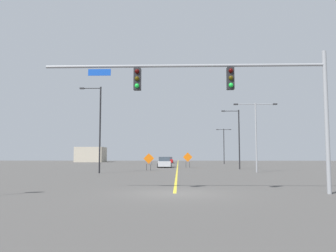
{
  "coord_description": "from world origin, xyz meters",
  "views": [
    {
      "loc": [
        0.19,
        -16.11,
        1.78
      ],
      "look_at": [
        -0.89,
        18.44,
        4.74
      ],
      "focal_mm": 36.52,
      "sensor_mm": 36.0,
      "label": 1
    }
  ],
  "objects_px": {
    "street_lamp_near_left": "(256,130)",
    "traffic_signal_assembly": "(228,88)",
    "street_lamp_near_right": "(99,125)",
    "car_red_approaching": "(168,160)",
    "construction_sign_left_lane": "(188,158)",
    "street_lamp_far_left": "(224,143)",
    "street_lamp_far_right": "(238,136)",
    "construction_sign_median_near": "(151,159)",
    "construction_sign_right_shoulder": "(149,159)",
    "car_silver_mid": "(164,163)"
  },
  "relations": [
    {
      "from": "construction_sign_median_near",
      "to": "car_silver_mid",
      "type": "height_order",
      "value": "construction_sign_median_near"
    },
    {
      "from": "car_silver_mid",
      "to": "car_red_approaching",
      "type": "bearing_deg",
      "value": 90.53
    },
    {
      "from": "car_silver_mid",
      "to": "construction_sign_median_near",
      "type": "bearing_deg",
      "value": 104.24
    },
    {
      "from": "car_red_approaching",
      "to": "street_lamp_near_right",
      "type": "bearing_deg",
      "value": -97.36
    },
    {
      "from": "street_lamp_far_right",
      "to": "construction_sign_right_shoulder",
      "type": "height_order",
      "value": "street_lamp_far_right"
    },
    {
      "from": "construction_sign_right_shoulder",
      "to": "car_silver_mid",
      "type": "bearing_deg",
      "value": 81.96
    },
    {
      "from": "traffic_signal_assembly",
      "to": "car_red_approaching",
      "type": "relative_size",
      "value": 3.21
    },
    {
      "from": "street_lamp_far_right",
      "to": "street_lamp_near_right",
      "type": "distance_m",
      "value": 18.41
    },
    {
      "from": "street_lamp_near_left",
      "to": "street_lamp_far_right",
      "type": "bearing_deg",
      "value": 94.0
    },
    {
      "from": "street_lamp_near_left",
      "to": "construction_sign_right_shoulder",
      "type": "distance_m",
      "value": 12.81
    },
    {
      "from": "construction_sign_left_lane",
      "to": "street_lamp_far_left",
      "type": "bearing_deg",
      "value": 68.68
    },
    {
      "from": "street_lamp_near_left",
      "to": "traffic_signal_assembly",
      "type": "bearing_deg",
      "value": -106.17
    },
    {
      "from": "construction_sign_right_shoulder",
      "to": "construction_sign_left_lane",
      "type": "height_order",
      "value": "construction_sign_left_lane"
    },
    {
      "from": "street_lamp_far_left",
      "to": "car_red_approaching",
      "type": "xyz_separation_m",
      "value": [
        -11.53,
        8.4,
        -3.58
      ]
    },
    {
      "from": "street_lamp_far_right",
      "to": "construction_sign_left_lane",
      "type": "height_order",
      "value": "street_lamp_far_right"
    },
    {
      "from": "street_lamp_far_right",
      "to": "street_lamp_near_right",
      "type": "bearing_deg",
      "value": -147.79
    },
    {
      "from": "car_silver_mid",
      "to": "street_lamp_near_right",
      "type": "bearing_deg",
      "value": -109.86
    },
    {
      "from": "street_lamp_near_right",
      "to": "street_lamp_near_left",
      "type": "bearing_deg",
      "value": 6.78
    },
    {
      "from": "street_lamp_near_left",
      "to": "construction_sign_right_shoulder",
      "type": "xyz_separation_m",
      "value": [
        -11.6,
        4.41,
        -3.17
      ]
    },
    {
      "from": "car_silver_mid",
      "to": "street_lamp_near_left",
      "type": "bearing_deg",
      "value": -55.06
    },
    {
      "from": "street_lamp_far_left",
      "to": "car_red_approaching",
      "type": "distance_m",
      "value": 14.71
    },
    {
      "from": "street_lamp_far_right",
      "to": "construction_sign_right_shoulder",
      "type": "relative_size",
      "value": 3.78
    },
    {
      "from": "street_lamp_near_right",
      "to": "construction_sign_left_lane",
      "type": "distance_m",
      "value": 18.43
    },
    {
      "from": "construction_sign_left_lane",
      "to": "car_red_approaching",
      "type": "xyz_separation_m",
      "value": [
        -3.65,
        28.59,
        -0.72
      ]
    },
    {
      "from": "construction_sign_median_near",
      "to": "car_red_approaching",
      "type": "bearing_deg",
      "value": 79.87
    },
    {
      "from": "construction_sign_right_shoulder",
      "to": "car_red_approaching",
      "type": "distance_m",
      "value": 37.8
    },
    {
      "from": "street_lamp_far_left",
      "to": "street_lamp_near_left",
      "type": "xyz_separation_m",
      "value": [
        -1.1,
        -33.79,
        0.19
      ]
    },
    {
      "from": "street_lamp_far_left",
      "to": "construction_sign_left_lane",
      "type": "distance_m",
      "value": 21.86
    },
    {
      "from": "construction_sign_median_near",
      "to": "construction_sign_left_lane",
      "type": "relative_size",
      "value": 0.86
    },
    {
      "from": "car_silver_mid",
      "to": "traffic_signal_assembly",
      "type": "bearing_deg",
      "value": -82.6
    },
    {
      "from": "construction_sign_right_shoulder",
      "to": "construction_sign_left_lane",
      "type": "xyz_separation_m",
      "value": [
        4.83,
        9.19,
        0.12
      ]
    },
    {
      "from": "construction_sign_right_shoulder",
      "to": "car_red_approaching",
      "type": "relative_size",
      "value": 0.48
    },
    {
      "from": "street_lamp_near_left",
      "to": "construction_sign_left_lane",
      "type": "bearing_deg",
      "value": 116.49
    },
    {
      "from": "street_lamp_near_right",
      "to": "construction_sign_median_near",
      "type": "height_order",
      "value": "street_lamp_near_right"
    },
    {
      "from": "traffic_signal_assembly",
      "to": "street_lamp_near_left",
      "type": "bearing_deg",
      "value": 73.83
    },
    {
      "from": "street_lamp_far_right",
      "to": "street_lamp_far_left",
      "type": "distance_m",
      "value": 25.95
    },
    {
      "from": "street_lamp_far_right",
      "to": "construction_sign_median_near",
      "type": "relative_size",
      "value": 4.04
    },
    {
      "from": "street_lamp_near_right",
      "to": "car_red_approaching",
      "type": "xyz_separation_m",
      "value": [
        5.69,
        44.1,
        -4.13
      ]
    },
    {
      "from": "construction_sign_median_near",
      "to": "construction_sign_right_shoulder",
      "type": "relative_size",
      "value": 0.94
    },
    {
      "from": "street_lamp_far_right",
      "to": "traffic_signal_assembly",
      "type": "bearing_deg",
      "value": -100.6
    },
    {
      "from": "street_lamp_near_left",
      "to": "construction_sign_left_lane",
      "type": "relative_size",
      "value": 3.33
    },
    {
      "from": "street_lamp_near_left",
      "to": "construction_sign_right_shoulder",
      "type": "bearing_deg",
      "value": 159.19
    },
    {
      "from": "traffic_signal_assembly",
      "to": "street_lamp_far_right",
      "type": "distance_m",
      "value": 28.1
    },
    {
      "from": "street_lamp_near_left",
      "to": "car_red_approaching",
      "type": "xyz_separation_m",
      "value": [
        -10.43,
        42.19,
        -3.77
      ]
    },
    {
      "from": "construction_sign_left_lane",
      "to": "car_red_approaching",
      "type": "height_order",
      "value": "construction_sign_left_lane"
    },
    {
      "from": "street_lamp_far_left",
      "to": "street_lamp_near_left",
      "type": "bearing_deg",
      "value": -91.87
    },
    {
      "from": "street_lamp_near_left",
      "to": "car_red_approaching",
      "type": "height_order",
      "value": "street_lamp_near_left"
    },
    {
      "from": "street_lamp_near_left",
      "to": "construction_sign_median_near",
      "type": "height_order",
      "value": "street_lamp_near_left"
    },
    {
      "from": "construction_sign_right_shoulder",
      "to": "construction_sign_left_lane",
      "type": "distance_m",
      "value": 10.38
    },
    {
      "from": "construction_sign_median_near",
      "to": "car_silver_mid",
      "type": "bearing_deg",
      "value": -75.76
    }
  ]
}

